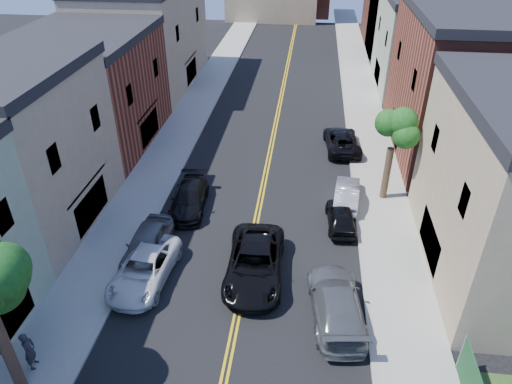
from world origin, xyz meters
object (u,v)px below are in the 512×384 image
(grey_car_right, at_px, (337,303))
(black_car_right, at_px, (341,217))
(silver_car_right, at_px, (347,194))
(white_pickup, at_px, (144,269))
(grey_car_left, at_px, (147,243))
(black_suv_lane, at_px, (255,263))
(black_car_left, at_px, (189,198))
(pedestrian_left, at_px, (29,350))
(dark_car_right_far, at_px, (342,141))

(grey_car_right, bearing_deg, black_car_right, -100.34)
(grey_car_right, distance_m, silver_car_right, 9.83)
(white_pickup, height_order, grey_car_left, grey_car_left)
(black_car_right, xyz_separation_m, black_suv_lane, (-4.55, -4.94, 0.18))
(grey_car_left, xyz_separation_m, black_suv_lane, (6.00, -0.98, 0.05))
(black_suv_lane, bearing_deg, black_car_left, 128.40)
(black_car_right, distance_m, black_suv_lane, 6.71)
(black_suv_lane, relative_size, pedestrian_left, 3.30)
(white_pickup, bearing_deg, black_car_left, 88.55)
(black_suv_lane, height_order, pedestrian_left, pedestrian_left)
(black_car_left, height_order, black_suv_lane, black_suv_lane)
(grey_car_left, xyz_separation_m, silver_car_right, (11.00, 6.51, -0.10))
(white_pickup, distance_m, pedestrian_left, 6.42)
(silver_car_right, bearing_deg, grey_car_left, 36.28)
(grey_car_right, relative_size, black_suv_lane, 0.92)
(white_pickup, bearing_deg, dark_car_right_far, 61.24)
(black_car_left, bearing_deg, silver_car_right, 6.04)
(black_car_left, xyz_separation_m, silver_car_right, (9.84, 1.74, -0.03))
(black_car_right, relative_size, dark_car_right_far, 0.75)
(black_car_left, distance_m, black_car_right, 9.42)
(grey_car_left, distance_m, silver_car_right, 12.78)
(grey_car_left, height_order, black_car_right, grey_car_left)
(grey_car_left, bearing_deg, grey_car_right, -15.98)
(white_pickup, height_order, dark_car_right_far, white_pickup)
(black_car_right, bearing_deg, pedestrian_left, 37.91)
(white_pickup, bearing_deg, grey_car_left, 108.13)
(white_pickup, distance_m, black_suv_lane, 5.61)
(grey_car_right, height_order, silver_car_right, grey_car_right)
(white_pickup, height_order, black_suv_lane, black_suv_lane)
(black_car_left, height_order, pedestrian_left, pedestrian_left)
(grey_car_right, relative_size, dark_car_right_far, 1.08)
(white_pickup, xyz_separation_m, dark_car_right_far, (10.48, 16.06, -0.01))
(black_car_left, distance_m, black_suv_lane, 7.52)
(dark_car_right_far, height_order, pedestrian_left, pedestrian_left)
(white_pickup, bearing_deg, black_car_right, 34.70)
(dark_car_right_far, xyz_separation_m, black_suv_lane, (-4.95, -15.11, 0.12))
(grey_car_left, distance_m, grey_car_right, 10.60)
(grey_car_right, bearing_deg, black_car_left, -48.71)
(grey_car_left, bearing_deg, pedestrian_left, -105.72)
(white_pickup, relative_size, dark_car_right_far, 1.01)
(grey_car_left, height_order, grey_car_right, grey_car_right)
(dark_car_right_far, bearing_deg, white_pickup, 51.00)
(black_suv_lane, bearing_deg, grey_car_left, 168.99)
(pedestrian_left, bearing_deg, dark_car_right_far, -42.94)
(grey_car_right, xyz_separation_m, black_car_right, (0.46, 7.23, -0.15))
(black_car_right, height_order, dark_car_right_far, dark_car_right_far)
(black_car_left, relative_size, pedestrian_left, 2.69)
(silver_car_right, bearing_deg, black_car_right, 85.59)
(grey_car_left, distance_m, black_car_right, 11.26)
(white_pickup, relative_size, black_suv_lane, 0.87)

